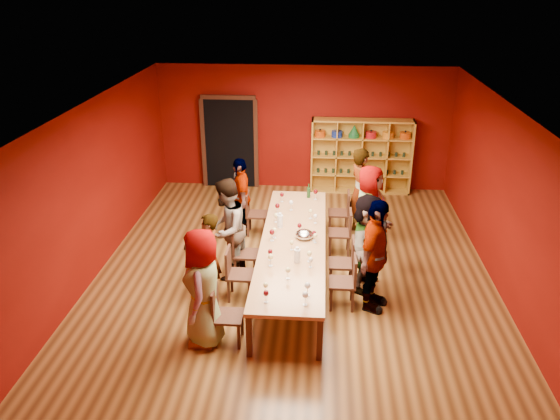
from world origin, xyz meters
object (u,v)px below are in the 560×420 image
object	(u,v)px
person_left_0	(203,288)
person_left_1	(209,257)
chair_person_left_2	(241,251)
shelving_unit	(361,152)
spittoon_bowl	(304,235)
tasting_table	(293,243)
chair_person_left_1	(235,271)
person_left_4	(241,197)
person_left_2	(227,229)
person_right_3	(369,212)
chair_person_right_4	(343,210)
chair_person_left_4	(253,211)
person_right_2	(367,242)
person_right_4	(360,192)
person_right_1	(375,256)
chair_person_right_2	(346,260)
chair_person_right_3	(344,230)
wine_bottle	(309,192)
chair_person_left_0	(223,312)
chair_person_right_1	(347,279)

from	to	relation	value
person_left_0	person_left_1	bearing A→B (deg)	-174.94
chair_person_left_2	shelving_unit	bearing A→B (deg)	61.72
spittoon_bowl	tasting_table	bearing A→B (deg)	-155.66
chair_person_left_1	person_left_4	world-z (taller)	person_left_4
shelving_unit	person_left_2	world-z (taller)	person_left_2
chair_person_left_1	person_right_3	distance (m)	2.84
person_left_4	chair_person_right_4	distance (m)	2.10
chair_person_left_4	chair_person_right_4	world-z (taller)	same
tasting_table	person_left_2	distance (m)	1.17
person_right_2	person_right_4	xyz separation A→B (m)	(0.01, 2.11, 0.06)
person_right_1	person_left_4	bearing A→B (deg)	65.74
person_left_0	person_left_1	world-z (taller)	person_left_0
chair_person_left_1	chair_person_right_2	world-z (taller)	same
person_left_0	chair_person_right_3	bearing A→B (deg)	141.39
person_left_0	chair_person_left_2	world-z (taller)	person_left_0
person_right_4	person_right_1	bearing A→B (deg)	162.53
tasting_table	person_left_4	bearing A→B (deg)	123.68
person_left_4	person_right_4	bearing A→B (deg)	80.00
chair_person_right_2	wine_bottle	distance (m)	2.27
chair_person_left_2	chair_person_left_1	bearing A→B (deg)	-90.00
chair_person_left_0	person_right_2	world-z (taller)	person_right_2
shelving_unit	spittoon_bowl	world-z (taller)	shelving_unit
chair_person_left_0	person_right_4	xyz separation A→B (m)	(2.15, 3.79, 0.42)
chair_person_right_1	person_left_4	bearing A→B (deg)	129.12
chair_person_left_2	chair_person_right_1	xyz separation A→B (m)	(1.82, -0.84, 0.00)
chair_person_right_1	person_right_3	xyz separation A→B (m)	(0.44, 1.80, 0.40)
tasting_table	chair_person_left_1	size ratio (longest dim) A/B	5.06
spittoon_bowl	wine_bottle	world-z (taller)	wine_bottle
chair_person_left_1	person_left_4	size ratio (longest dim) A/B	0.55
chair_person_right_4	person_left_4	bearing A→B (deg)	-174.62
shelving_unit	chair_person_right_4	distance (m)	2.48
shelving_unit	chair_person_right_1	bearing A→B (deg)	-95.42
chair_person_right_3	spittoon_bowl	distance (m)	1.20
chair_person_left_2	chair_person_right_2	world-z (taller)	same
person_left_1	person_left_2	world-z (taller)	person_left_2
person_left_2	person_right_3	size ratio (longest dim) A/B	1.01
shelving_unit	person_right_3	world-z (taller)	shelving_unit
chair_person_left_4	person_right_2	bearing A→B (deg)	-41.76
chair_person_left_2	wine_bottle	bearing A→B (deg)	59.76
chair_person_right_1	person_right_2	world-z (taller)	person_right_2
chair_person_left_1	spittoon_bowl	size ratio (longest dim) A/B	2.83
tasting_table	person_left_4	size ratio (longest dim) A/B	2.77
shelving_unit	person_left_0	size ratio (longest dim) A/B	1.34
person_left_4	wine_bottle	distance (m)	1.38
chair_person_left_4	tasting_table	bearing A→B (deg)	-62.35
chair_person_left_0	person_left_2	xyz separation A→B (m)	(-0.24, 1.89, 0.41)
person_right_4	chair_person_right_2	bearing A→B (deg)	152.17
chair_person_left_1	chair_person_left_4	xyz separation A→B (m)	(0.00, 2.42, 0.00)
tasting_table	chair_person_right_2	size ratio (longest dim) A/B	5.06
shelving_unit	person_right_2	world-z (taller)	shelving_unit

